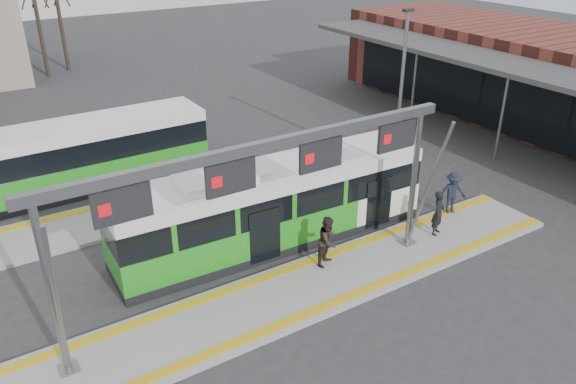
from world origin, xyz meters
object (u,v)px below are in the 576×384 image
at_px(gantry, 268,175).
at_px(hero_bus, 272,206).
at_px(passenger_a, 438,213).
at_px(passenger_b, 328,241).
at_px(passenger_c, 453,193).

xyz_separation_m(gantry, hero_bus, (1.85, 2.99, -2.82)).
bearing_deg(passenger_a, passenger_b, 145.04).
distance_m(hero_bus, passenger_a, 6.19).
distance_m(gantry, hero_bus, 4.51).
relative_size(gantry, passenger_a, 7.46).
bearing_deg(hero_bus, passenger_c, -14.85).
bearing_deg(passenger_a, hero_bus, 122.37).
bearing_deg(passenger_c, passenger_b, -154.74).
bearing_deg(passenger_c, hero_bus, -174.67).
bearing_deg(passenger_b, gantry, 164.64).
xyz_separation_m(passenger_a, passenger_b, (-4.64, 0.55, 0.02)).
height_order(hero_bus, passenger_a, hero_bus).
bearing_deg(gantry, passenger_b, 11.09).
bearing_deg(gantry, passenger_c, 5.41).
bearing_deg(passenger_c, passenger_a, -130.18).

